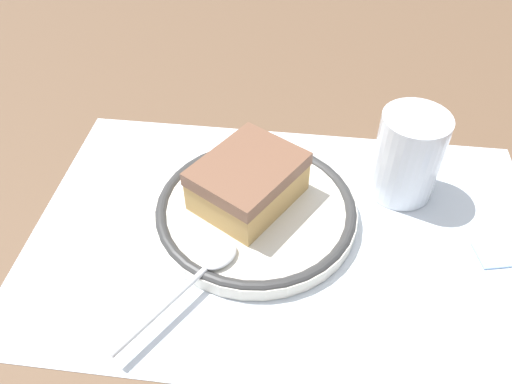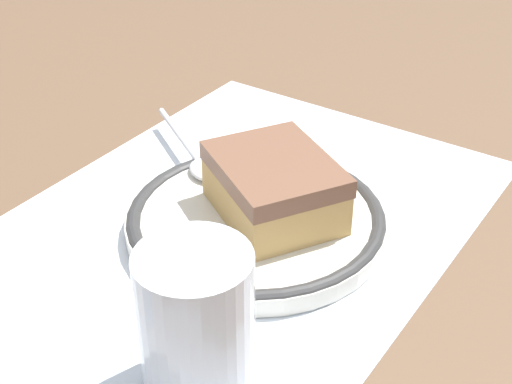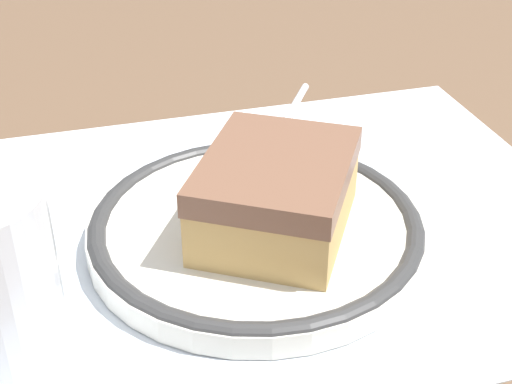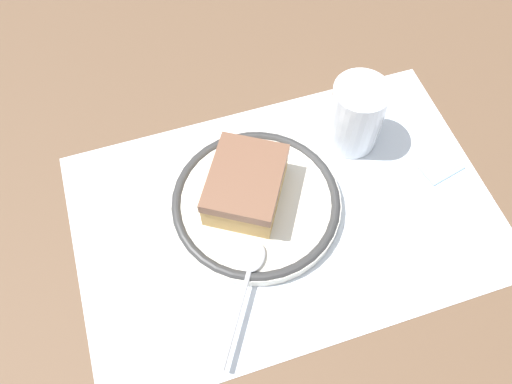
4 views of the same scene
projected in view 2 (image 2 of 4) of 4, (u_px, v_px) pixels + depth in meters
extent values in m
plane|color=brown|center=(213.00, 242.00, 0.55)|extent=(2.40, 2.40, 0.00)
cube|color=silver|center=(212.00, 241.00, 0.55)|extent=(0.48, 0.31, 0.00)
cylinder|color=silver|center=(256.00, 222.00, 0.55)|extent=(0.20, 0.20, 0.01)
torus|color=#333333|center=(256.00, 218.00, 0.55)|extent=(0.20, 0.20, 0.01)
cube|color=tan|center=(274.00, 195.00, 0.54)|extent=(0.12, 0.12, 0.03)
cube|color=brown|center=(275.00, 169.00, 0.53)|extent=(0.12, 0.12, 0.01)
ellipsoid|color=silver|center=(206.00, 170.00, 0.59)|extent=(0.04, 0.04, 0.01)
cylinder|color=silver|center=(179.00, 134.00, 0.65)|extent=(0.06, 0.09, 0.01)
cylinder|color=silver|center=(196.00, 322.00, 0.41)|extent=(0.07, 0.07, 0.09)
cylinder|color=silver|center=(198.00, 357.00, 0.42)|extent=(0.06, 0.06, 0.04)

